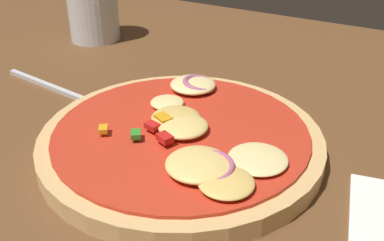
% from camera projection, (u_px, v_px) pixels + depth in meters
% --- Properties ---
extents(dining_table, '(1.37, 0.94, 0.03)m').
position_uv_depth(dining_table, '(176.00, 183.00, 0.39)').
color(dining_table, brown).
rests_on(dining_table, ground).
extents(pizza, '(0.25, 0.25, 0.03)m').
position_uv_depth(pizza, '(183.00, 139.00, 0.40)').
color(pizza, tan).
rests_on(pizza, dining_table).
extents(fork, '(0.18, 0.03, 0.01)m').
position_uv_depth(fork, '(65.00, 92.00, 0.50)').
color(fork, silver).
rests_on(fork, dining_table).
extents(beer_glass, '(0.07, 0.07, 0.10)m').
position_uv_depth(beer_glass, '(93.00, 7.00, 0.65)').
color(beer_glass, silver).
rests_on(beer_glass, dining_table).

